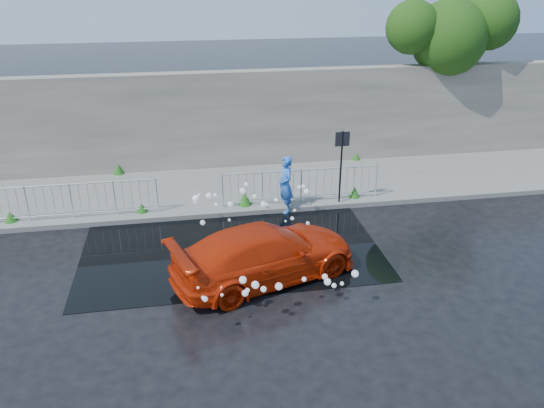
# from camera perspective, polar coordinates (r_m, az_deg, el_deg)

# --- Properties ---
(ground) EXTENTS (90.00, 90.00, 0.00)m
(ground) POSITION_cam_1_polar(r_m,az_deg,el_deg) (13.82, -6.13, -6.73)
(ground) COLOR black
(ground) RESTS_ON ground
(pavement) EXTENTS (30.00, 4.00, 0.15)m
(pavement) POSITION_cam_1_polar(r_m,az_deg,el_deg) (18.26, -7.27, 1.51)
(pavement) COLOR #63635E
(pavement) RESTS_ON ground
(curb) EXTENTS (30.00, 0.25, 0.16)m
(curb) POSITION_cam_1_polar(r_m,az_deg,el_deg) (16.43, -6.90, -1.14)
(curb) COLOR #63635E
(curb) RESTS_ON ground
(retaining_wall) EXTENTS (30.00, 0.60, 3.50)m
(retaining_wall) POSITION_cam_1_polar(r_m,az_deg,el_deg) (19.75, -7.90, 8.86)
(retaining_wall) COLOR #605B50
(retaining_wall) RESTS_ON pavement
(puddle) EXTENTS (8.00, 5.00, 0.01)m
(puddle) POSITION_cam_1_polar(r_m,az_deg,el_deg) (14.71, -4.47, -4.57)
(puddle) COLOR black
(puddle) RESTS_ON ground
(sign_post) EXTENTS (0.45, 0.06, 2.50)m
(sign_post) POSITION_cam_1_polar(r_m,az_deg,el_deg) (16.57, 7.49, 5.21)
(sign_post) COLOR black
(sign_post) RESTS_ON ground
(tree) EXTENTS (5.09, 2.85, 6.31)m
(tree) POSITION_cam_1_polar(r_m,az_deg,el_deg) (21.89, 18.86, 17.09)
(tree) COLOR #332114
(tree) RESTS_ON ground
(railing_left) EXTENTS (5.05, 0.05, 1.10)m
(railing_left) POSITION_cam_1_polar(r_m,az_deg,el_deg) (16.83, -20.79, 0.45)
(railing_left) COLOR silver
(railing_left) RESTS_ON pavement
(railing_right) EXTENTS (5.05, 0.05, 1.10)m
(railing_right) POSITION_cam_1_polar(r_m,az_deg,el_deg) (16.85, 3.15, 2.11)
(railing_right) COLOR silver
(railing_right) RESTS_ON pavement
(weeds) EXTENTS (12.17, 3.93, 0.40)m
(weeds) POSITION_cam_1_polar(r_m,az_deg,el_deg) (17.67, -7.63, 1.56)
(weeds) COLOR #1A5215
(weeds) RESTS_ON pavement
(water_spray) EXTENTS (3.67, 5.59, 1.05)m
(water_spray) POSITION_cam_1_polar(r_m,az_deg,el_deg) (13.62, -1.68, -3.42)
(water_spray) COLOR white
(water_spray) RESTS_ON ground
(red_car) EXTENTS (5.03, 3.33, 1.35)m
(red_car) POSITION_cam_1_polar(r_m,az_deg,el_deg) (12.98, -0.72, -5.33)
(red_car) COLOR red
(red_car) RESTS_ON ground
(person) EXTENTS (0.54, 0.72, 1.81)m
(person) POSITION_cam_1_polar(r_m,az_deg,el_deg) (16.35, 1.48, 2.09)
(person) COLOR blue
(person) RESTS_ON ground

